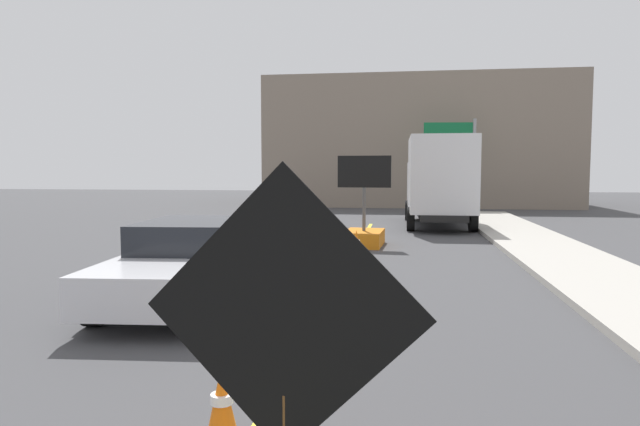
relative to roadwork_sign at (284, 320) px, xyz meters
name	(u,v)px	position (x,y,z in m)	size (l,w,h in m)	color
lane_center_stripe	(278,392)	(-0.61, 2.53, -1.47)	(0.14, 36.00, 0.01)	yellow
roadwork_sign	(284,320)	(0.00, 0.00, 0.00)	(1.63, 0.19, 2.33)	#593819
arrow_board_trailer	(364,230)	(-0.47, 13.76, -0.99)	(1.60, 1.87, 2.70)	orange
box_truck	(439,180)	(2.12, 19.87, 0.42)	(2.58, 6.93, 3.53)	black
pickup_car	(192,260)	(-3.01, 6.36, -0.77)	(2.41, 5.26, 1.38)	silver
highway_guide_sign	(459,148)	(3.71, 27.92, 1.95)	(2.78, 0.39, 5.00)	gray
far_building_block	(417,144)	(1.66, 35.02, 2.50)	(18.88, 9.63, 7.95)	gray
traffic_cone_near_sign	(222,405)	(-0.84, 1.42, -1.14)	(0.36, 0.36, 0.67)	black
traffic_cone_mid_lane	(313,308)	(-0.60, 4.81, -1.15)	(0.36, 0.36, 0.65)	black
traffic_cone_far_lane	(331,267)	(-0.73, 7.96, -1.12)	(0.36, 0.36, 0.72)	black
traffic_cone_curbside	(356,244)	(-0.52, 11.56, -1.12)	(0.36, 0.36, 0.71)	black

